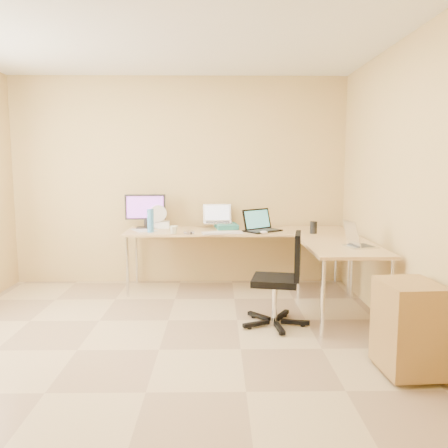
{
  "coord_description": "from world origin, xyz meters",
  "views": [
    {
      "loc": [
        0.48,
        -3.65,
        1.52
      ],
      "look_at": [
        0.55,
        1.1,
        0.9
      ],
      "focal_mm": 37.15,
      "sensor_mm": 36.0,
      "label": 1
    }
  ],
  "objects_px": {
    "desk_main": "(238,260)",
    "mug": "(174,230)",
    "laptop_return": "(361,236)",
    "monitor": "(145,211)",
    "laptop_black": "(263,220)",
    "desk_fan": "(159,218)",
    "laptop_center": "(218,214)",
    "cabinet": "(408,326)",
    "water_bottle": "(150,221)",
    "office_chair": "(275,273)",
    "keyboard": "(222,233)",
    "desk_return": "(339,280)"
  },
  "relations": [
    {
      "from": "cabinet",
      "to": "desk_return",
      "type": "bearing_deg",
      "value": 93.01
    },
    {
      "from": "desk_fan",
      "to": "office_chair",
      "type": "xyz_separation_m",
      "value": [
        1.26,
        -1.42,
        -0.36
      ]
    },
    {
      "from": "keyboard",
      "to": "desk_fan",
      "type": "bearing_deg",
      "value": 137.82
    },
    {
      "from": "desk_main",
      "to": "office_chair",
      "type": "bearing_deg",
      "value": -76.8
    },
    {
      "from": "water_bottle",
      "to": "cabinet",
      "type": "relative_size",
      "value": 0.42
    },
    {
      "from": "desk_return",
      "to": "office_chair",
      "type": "height_order",
      "value": "office_chair"
    },
    {
      "from": "laptop_black",
      "to": "desk_fan",
      "type": "distance_m",
      "value": 1.29
    },
    {
      "from": "water_bottle",
      "to": "office_chair",
      "type": "distance_m",
      "value": 1.75
    },
    {
      "from": "laptop_black",
      "to": "mug",
      "type": "bearing_deg",
      "value": 151.51
    },
    {
      "from": "mug",
      "to": "cabinet",
      "type": "distance_m",
      "value": 2.79
    },
    {
      "from": "mug",
      "to": "laptop_black",
      "type": "bearing_deg",
      "value": 9.91
    },
    {
      "from": "desk_main",
      "to": "monitor",
      "type": "distance_m",
      "value": 1.28
    },
    {
      "from": "laptop_black",
      "to": "desk_fan",
      "type": "height_order",
      "value": "desk_fan"
    },
    {
      "from": "laptop_black",
      "to": "office_chair",
      "type": "xyz_separation_m",
      "value": [
        0.01,
        -1.15,
        -0.36
      ]
    },
    {
      "from": "desk_return",
      "to": "laptop_return",
      "type": "bearing_deg",
      "value": -48.5
    },
    {
      "from": "monitor",
      "to": "laptop_black",
      "type": "bearing_deg",
      "value": -13.89
    },
    {
      "from": "laptop_black",
      "to": "office_chair",
      "type": "relative_size",
      "value": 0.46
    },
    {
      "from": "laptop_center",
      "to": "laptop_black",
      "type": "xyz_separation_m",
      "value": [
        0.53,
        -0.32,
        -0.04
      ]
    },
    {
      "from": "monitor",
      "to": "laptop_center",
      "type": "relative_size",
      "value": 1.4
    },
    {
      "from": "laptop_center",
      "to": "cabinet",
      "type": "bearing_deg",
      "value": -65.95
    },
    {
      "from": "desk_main",
      "to": "laptop_return",
      "type": "distance_m",
      "value": 1.69
    },
    {
      "from": "laptop_black",
      "to": "cabinet",
      "type": "distance_m",
      "value": 2.41
    },
    {
      "from": "desk_main",
      "to": "mug",
      "type": "height_order",
      "value": "mug"
    },
    {
      "from": "desk_main",
      "to": "office_chair",
      "type": "relative_size",
      "value": 2.96
    },
    {
      "from": "laptop_center",
      "to": "cabinet",
      "type": "distance_m",
      "value": 2.92
    },
    {
      "from": "desk_return",
      "to": "laptop_center",
      "type": "relative_size",
      "value": 3.68
    },
    {
      "from": "keyboard",
      "to": "mug",
      "type": "bearing_deg",
      "value": 168.29
    },
    {
      "from": "laptop_center",
      "to": "laptop_return",
      "type": "height_order",
      "value": "laptop_center"
    },
    {
      "from": "monitor",
      "to": "laptop_black",
      "type": "height_order",
      "value": "monitor"
    },
    {
      "from": "laptop_return",
      "to": "laptop_black",
      "type": "bearing_deg",
      "value": 26.42
    },
    {
      "from": "water_bottle",
      "to": "office_chair",
      "type": "xyz_separation_m",
      "value": [
        1.32,
        -1.1,
        -0.36
      ]
    },
    {
      "from": "laptop_center",
      "to": "laptop_return",
      "type": "distance_m",
      "value": 1.94
    },
    {
      "from": "office_chair",
      "to": "cabinet",
      "type": "xyz_separation_m",
      "value": [
        0.83,
        -1.06,
        -0.14
      ]
    },
    {
      "from": "keyboard",
      "to": "water_bottle",
      "type": "bearing_deg",
      "value": 159.07
    },
    {
      "from": "desk_main",
      "to": "mug",
      "type": "bearing_deg",
      "value": -158.13
    },
    {
      "from": "monitor",
      "to": "laptop_black",
      "type": "relative_size",
      "value": 1.19
    },
    {
      "from": "desk_main",
      "to": "desk_fan",
      "type": "relative_size",
      "value": 10.0
    },
    {
      "from": "desk_return",
      "to": "desk_main",
      "type": "bearing_deg",
      "value": 134.27
    },
    {
      "from": "laptop_black",
      "to": "laptop_return",
      "type": "distance_m",
      "value": 1.34
    },
    {
      "from": "water_bottle",
      "to": "laptop_return",
      "type": "bearing_deg",
      "value": -25.15
    },
    {
      "from": "monitor",
      "to": "office_chair",
      "type": "relative_size",
      "value": 0.55
    },
    {
      "from": "laptop_black",
      "to": "mug",
      "type": "xyz_separation_m",
      "value": [
        -1.03,
        -0.18,
        -0.08
      ]
    },
    {
      "from": "desk_return",
      "to": "water_bottle",
      "type": "relative_size",
      "value": 4.83
    },
    {
      "from": "mug",
      "to": "laptop_return",
      "type": "bearing_deg",
      "value": -25.05
    },
    {
      "from": "desk_main",
      "to": "office_chair",
      "type": "distance_m",
      "value": 1.3
    },
    {
      "from": "desk_return",
      "to": "keyboard",
      "type": "relative_size",
      "value": 2.81
    },
    {
      "from": "office_chair",
      "to": "laptop_center",
      "type": "bearing_deg",
      "value": 121.61
    },
    {
      "from": "water_bottle",
      "to": "laptop_return",
      "type": "relative_size",
      "value": 0.87
    },
    {
      "from": "mug",
      "to": "desk_return",
      "type": "bearing_deg",
      "value": -22.26
    },
    {
      "from": "mug",
      "to": "desk_fan",
      "type": "distance_m",
      "value": 0.52
    }
  ]
}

